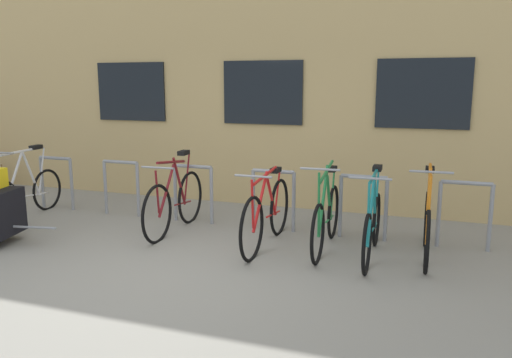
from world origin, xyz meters
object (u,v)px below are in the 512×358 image
(bicycle_teal, at_px, (372,225))
(bicycle_red, at_px, (267,214))
(bicycle_orange, at_px, (427,224))
(bicycle_green, at_px, (326,218))
(bicycle_maroon, at_px, (175,202))
(bicycle_white, at_px, (26,192))

(bicycle_teal, xyz_separation_m, bicycle_red, (-1.27, 0.01, 0.02))
(bicycle_red, height_order, bicycle_orange, bicycle_orange)
(bicycle_green, bearing_deg, bicycle_maroon, 178.87)
(bicycle_white, xyz_separation_m, bicycle_red, (3.83, -0.11, 0.02))
(bicycle_green, bearing_deg, bicycle_orange, 4.10)
(bicycle_red, bearing_deg, bicycle_green, 10.45)
(bicycle_white, xyz_separation_m, bicycle_orange, (5.69, 0.10, 0.01))
(bicycle_maroon, height_order, bicycle_green, bicycle_green)
(bicycle_green, height_order, bicycle_red, bicycle_green)
(bicycle_green, relative_size, bicycle_red, 0.94)
(bicycle_red, bearing_deg, bicycle_white, 178.35)
(bicycle_green, bearing_deg, bicycle_white, -179.74)
(bicycle_green, distance_m, bicycle_red, 0.72)
(bicycle_maroon, relative_size, bicycle_teal, 1.03)
(bicycle_teal, xyz_separation_m, bicycle_orange, (0.59, 0.22, 0.01))
(bicycle_green, bearing_deg, bicycle_red, -169.55)
(bicycle_maroon, bearing_deg, bicycle_red, -7.19)
(bicycle_orange, bearing_deg, bicycle_green, -175.90)
(bicycle_white, relative_size, bicycle_green, 0.94)
(bicycle_green, xyz_separation_m, bicycle_orange, (1.15, 0.08, 0.00))
(bicycle_teal, bearing_deg, bicycle_maroon, 176.14)
(bicycle_maroon, distance_m, bicycle_orange, 3.22)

